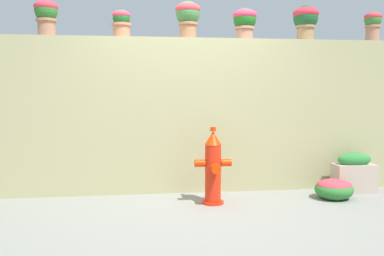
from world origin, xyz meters
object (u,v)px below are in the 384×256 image
Objects in this scene: potted_plant_1 at (46,14)px; potted_plant_6 at (373,23)px; fire_hydrant at (213,169)px; potted_plant_2 at (121,22)px; potted_plant_5 at (306,19)px; potted_plant_4 at (245,21)px; flower_bush_left at (334,188)px; potted_plant_3 at (188,15)px; planter_box at (354,173)px.

potted_plant_1 is 1.11× the size of potted_plant_6.
fire_hydrant is at bearing -18.94° from potted_plant_1.
potted_plant_2 is at bearing 145.39° from fire_hydrant.
potted_plant_5 reaches higher than fire_hydrant.
potted_plant_4 reaches higher than fire_hydrant.
flower_bush_left is (-0.79, -0.63, -2.07)m from potted_plant_6.
potted_plant_2 is 0.77× the size of potted_plant_5.
potted_plant_5 reaches higher than potted_plant_1.
potted_plant_1 is 2.45m from potted_plant_4.
potted_plant_3 reaches higher than flower_bush_left.
potted_plant_3 is at bearing -177.83° from potted_plant_5.
potted_plant_5 is (2.40, -0.01, 0.08)m from potted_plant_2.
potted_plant_4 reaches higher than planter_box.
potted_plant_1 is at bearing -179.19° from potted_plant_5.
potted_plant_6 is at bearing -0.09° from potted_plant_1.
potted_plant_1 is 0.96× the size of potted_plant_5.
potted_plant_6 is at bearing 38.61° from flower_bush_left.
potted_plant_6 is (1.75, -0.01, 0.00)m from potted_plant_4.
potted_plant_5 is at bearing 27.64° from fire_hydrant.
fire_hydrant is 1.72× the size of planter_box.
potted_plant_1 is 2.73m from fire_hydrant.
planter_box is at bearing -137.66° from potted_plant_6.
flower_bush_left is 0.89× the size of planter_box.
potted_plant_4 is at bearing 165.00° from planter_box.
potted_plant_4 is 2.36m from flower_bush_left.
potted_plant_3 reaches higher than fire_hydrant.
potted_plant_5 reaches higher than planter_box.
potted_plant_5 is 0.52× the size of fire_hydrant.
potted_plant_4 is 0.77× the size of planter_box.
potted_plant_1 reaches higher than planter_box.
potted_plant_5 is 1.16× the size of potted_plant_6.
potted_plant_2 is at bearing 3.51° from potted_plant_1.
potted_plant_1 is at bearing 179.57° from potted_plant_3.
potted_plant_5 is at bearing 142.29° from planter_box.
potted_plant_4 is at bearing 1.26° from potted_plant_3.
potted_plant_6 is 2.30m from flower_bush_left.
potted_plant_1 reaches higher than fire_hydrant.
potted_plant_6 is at bearing 16.12° from fire_hydrant.
fire_hydrant is (-1.36, -0.71, -1.83)m from potted_plant_5.
potted_plant_3 is 1.57m from potted_plant_5.
potted_plant_1 is 1.10× the size of potted_plant_4.
potted_plant_2 is 2.15m from fire_hydrant.
potted_plant_6 is 0.86× the size of flower_bush_left.
potted_plant_5 is (3.29, 0.05, 0.01)m from potted_plant_1.
planter_box is at bearing -15.00° from potted_plant_4.
fire_hydrant is (1.04, -0.72, -1.74)m from potted_plant_2.
potted_plant_1 is 3.29m from potted_plant_5.
fire_hydrant is 1.91m from planter_box.
fire_hydrant is at bearing -152.36° from potted_plant_5.
fire_hydrant is at bearing -71.79° from potted_plant_3.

